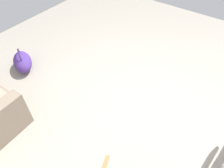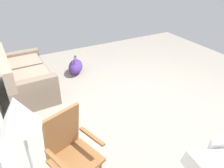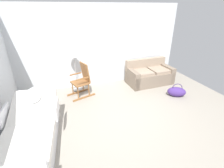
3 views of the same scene
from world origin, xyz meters
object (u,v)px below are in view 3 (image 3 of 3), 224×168
hospital_bed (32,135)px  couch (149,75)px  duffel_bag (177,92)px  rocking_chair (82,80)px  floor_lamp (74,55)px

hospital_bed → couch: bearing=27.5°
duffel_bag → rocking_chair: bearing=159.8°
floor_lamp → duffel_bag: 3.43m
rocking_chair → duffel_bag: rocking_chair is taller
duffel_bag → couch: bearing=105.2°
floor_lamp → hospital_bed: bearing=-117.6°
couch → floor_lamp: bearing=174.0°
hospital_bed → couch: hospital_bed is taller
hospital_bed → floor_lamp: 2.69m
couch → rocking_chair: rocking_chair is taller
floor_lamp → couch: bearing=-6.0°
rocking_chair → floor_lamp: (-0.14, 0.41, 0.72)m
rocking_chair → hospital_bed: bearing=-125.6°
couch → floor_lamp: size_ratio=1.10×
duffel_bag → hospital_bed: bearing=-169.0°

